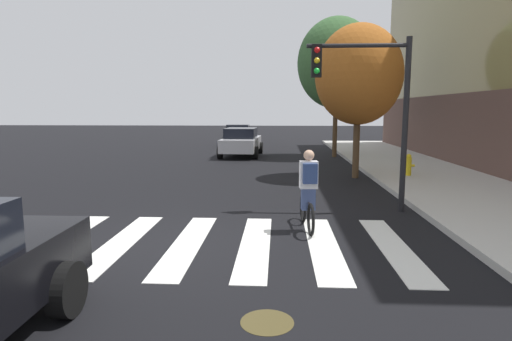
# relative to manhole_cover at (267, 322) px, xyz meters

# --- Properties ---
(ground_plane) EXTENTS (120.00, 120.00, 0.00)m
(ground_plane) POSITION_rel_manhole_cover_xyz_m (-1.99, 2.87, -0.00)
(ground_plane) COLOR black
(crosswalk_stripes) EXTENTS (8.16, 3.72, 0.01)m
(crosswalk_stripes) POSITION_rel_manhole_cover_xyz_m (-1.57, 2.87, 0.00)
(crosswalk_stripes) COLOR silver
(crosswalk_stripes) RESTS_ON ground
(manhole_cover) EXTENTS (0.64, 0.64, 0.01)m
(manhole_cover) POSITION_rel_manhole_cover_xyz_m (0.00, 0.00, 0.00)
(manhole_cover) COLOR #473D1E
(manhole_cover) RESTS_ON ground
(sedan_mid) EXTENTS (2.23, 4.49, 1.53)m
(sedan_mid) POSITION_rel_manhole_cover_xyz_m (-1.90, 18.01, 0.78)
(sedan_mid) COLOR #B7B7BC
(sedan_mid) RESTS_ON ground
(sedan_far) EXTENTS (2.05, 4.27, 1.47)m
(sedan_far) POSITION_rel_manhole_cover_xyz_m (-2.78, 25.49, 0.75)
(sedan_far) COLOR silver
(sedan_far) RESTS_ON ground
(cyclist) EXTENTS (0.38, 1.71, 1.69)m
(cyclist) POSITION_rel_manhole_cover_xyz_m (0.74, 3.90, 0.84)
(cyclist) COLOR black
(cyclist) RESTS_ON ground
(traffic_light_near) EXTENTS (2.47, 0.28, 4.20)m
(traffic_light_near) POSITION_rel_manhole_cover_xyz_m (2.34, 5.68, 2.86)
(traffic_light_near) COLOR black
(traffic_light_near) RESTS_ON ground
(fire_hydrant) EXTENTS (0.33, 0.22, 0.78)m
(fire_hydrant) POSITION_rel_manhole_cover_xyz_m (4.81, 10.60, 0.53)
(fire_hydrant) COLOR gold
(fire_hydrant) RESTS_ON sidewalk
(street_tree_near) EXTENTS (3.11, 3.11, 5.54)m
(street_tree_near) POSITION_rel_manhole_cover_xyz_m (2.97, 10.88, 3.73)
(street_tree_near) COLOR #4C3823
(street_tree_near) RESTS_ON ground
(street_tree_mid) EXTENTS (4.07, 4.07, 7.24)m
(street_tree_mid) POSITION_rel_manhole_cover_xyz_m (3.11, 17.87, 4.89)
(street_tree_mid) COLOR #4C3823
(street_tree_mid) RESTS_ON ground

